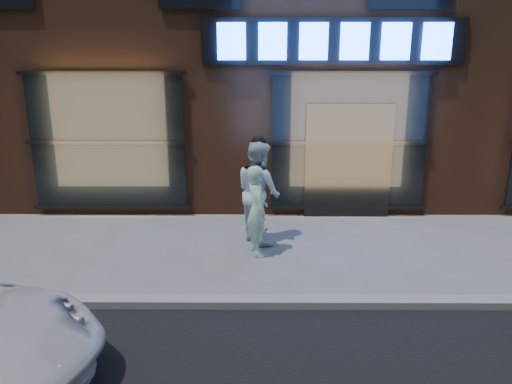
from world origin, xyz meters
TOP-DOWN VIEW (x-y plane):
  - ground at (0.00, 0.00)m, footprint 90.00×90.00m
  - curb at (0.00, 0.00)m, footprint 60.00×0.25m
  - man_bowtie at (-1.89, 1.85)m, footprint 0.52×0.66m
  - man_cap at (-1.87, 2.52)m, footprint 1.09×1.16m

SIDE VIEW (x-z plane):
  - ground at x=0.00m, z-range 0.00..0.00m
  - curb at x=0.00m, z-range 0.00..0.12m
  - man_bowtie at x=-1.89m, z-range 0.00..1.59m
  - man_cap at x=-1.87m, z-range 0.00..1.89m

